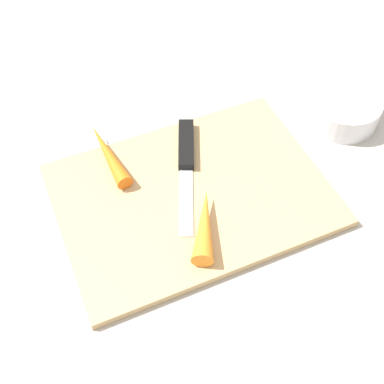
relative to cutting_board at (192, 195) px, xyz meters
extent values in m
plane|color=#ADA8A0|center=(0.00, 0.00, -0.01)|extent=(1.40, 1.40, 0.00)
cube|color=tan|center=(0.00, 0.00, 0.00)|extent=(0.36, 0.26, 0.01)
cube|color=#B7B7BC|center=(-0.01, -0.01, 0.01)|extent=(0.06, 0.11, 0.00)
cube|color=black|center=(0.03, 0.08, 0.01)|extent=(0.06, 0.09, 0.01)
cone|color=orange|center=(-0.01, -0.06, 0.02)|extent=(0.07, 0.11, 0.03)
cone|color=orange|center=(-0.08, 0.10, 0.02)|extent=(0.03, 0.13, 0.02)
cylinder|color=silver|center=(0.27, 0.05, 0.01)|extent=(0.11, 0.11, 0.04)
camera|label=1|loc=(-0.17, -0.38, 0.54)|focal=46.95mm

